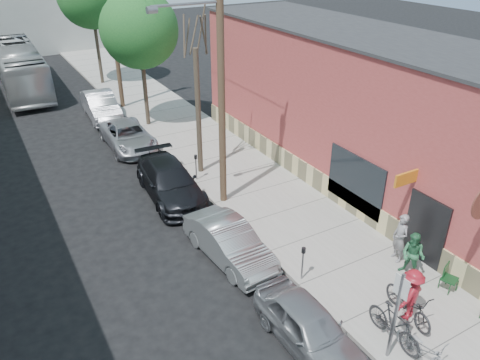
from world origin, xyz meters
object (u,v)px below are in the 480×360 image
parking_meter_far (196,163)px  car_2 (170,181)px  bus (21,68)px  parking_meter_near (303,258)px  patron_green (413,255)px  car_1 (229,242)px  cyclist (411,295)px  sign_post (397,309)px  tree_leafy_mid (139,30)px  patron_grey (400,238)px  car_4 (101,106)px  parked_bike_b (424,349)px  utility_pole_near (220,79)px  car_0 (309,327)px  patio_chair_a (450,279)px  car_3 (128,136)px  tree_bare (198,113)px  parked_bike_a (394,325)px

parking_meter_far → car_2: car_2 is taller
parking_meter_far → bus: 19.77m
parking_meter_near → car_2: 7.62m
patron_green → car_1: patron_green is taller
parking_meter_far → cyclist: bearing=-81.4°
sign_post → tree_leafy_mid: size_ratio=0.37×
patron_grey → patron_green: (-0.27, -0.82, -0.09)m
parking_meter_near → car_4: size_ratio=0.26×
patron_green → parked_bike_b: 3.65m
sign_post → parked_bike_b: sign_post is taller
utility_pole_near → parking_meter_far: bearing=93.6°
sign_post → parking_meter_far: bearing=90.5°
patron_grey → car_0: size_ratio=0.47×
patron_grey → bus: (-8.29, 28.08, 0.56)m
patio_chair_a → patron_grey: (-0.23, 1.94, 0.47)m
car_0 → car_2: car_2 is taller
patron_grey → car_3: size_ratio=0.38×
patio_chair_a → car_0: size_ratio=0.23×
tree_bare → car_2: (-2.09, -1.33, -2.32)m
parking_meter_near → tree_leafy_mid: tree_leafy_mid is taller
parking_meter_far → patio_chair_a: parking_meter_far is taller
parked_bike_b → car_2: car_2 is taller
car_4 → patron_grey: bearing=-72.6°
patio_chair_a → parked_bike_b: parked_bike_b is taller
utility_pole_near → tree_leafy_mid: size_ratio=1.32×
patio_chair_a → car_4: bearing=83.3°
utility_pole_near → cyclist: size_ratio=5.90×
tree_leafy_mid → car_0: tree_leafy_mid is taller
cyclist → car_0: 3.22m
tree_leafy_mid → car_0: (-2.00, -18.19, -4.93)m
cyclist → parking_meter_far: bearing=-94.4°
tree_bare → car_1: 7.18m
car_2 → tree_leafy_mid: bearing=80.6°
parking_meter_far → bus: bus is taller
sign_post → parked_bike_a: 1.26m
parking_meter_near → car_1: size_ratio=0.30×
patron_grey → parked_bike_a: 3.88m
tree_leafy_mid → patron_grey: bearing=-80.1°
car_3 → bus: size_ratio=0.41×
parking_meter_near → car_4: bearing=94.4°
sign_post → car_4: size_ratio=0.58×
car_4 → parking_meter_near: bearing=-82.4°
bus → car_4: bearing=-67.2°
sign_post → patron_grey: bearing=40.6°
tree_leafy_mid → bus: size_ratio=0.65×
parking_meter_near → car_0: bearing=-123.1°
patron_grey → parked_bike_b: patron_grey is taller
car_4 → bus: size_ratio=0.41×
parked_bike_a → parking_meter_near: bearing=100.7°
car_0 → tree_bare: bearing=79.3°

